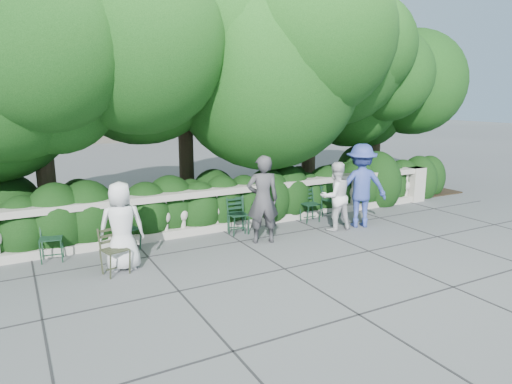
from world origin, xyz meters
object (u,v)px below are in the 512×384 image
chair_a (52,264)px  chair_b (133,252)px  chair_weathered (120,276)px  person_casual_man (335,196)px  chair_c (241,235)px  person_woman_grey (263,200)px  chair_d (237,234)px  chair_f (336,218)px  person_older_blue (361,186)px  chair_e (313,223)px  person_businessman (122,226)px

chair_a → chair_b: size_ratio=1.00×
chair_weathered → person_casual_man: person_casual_man is taller
chair_c → person_woman_grey: bearing=-70.9°
chair_d → chair_f: bearing=19.9°
chair_d → chair_weathered: bearing=-137.9°
person_older_blue → chair_b: bearing=15.7°
person_older_blue → person_woman_grey: bearing=23.1°
chair_b → chair_e: (4.42, -0.00, 0.00)m
person_casual_man → person_older_blue: 0.73m
chair_b → person_woman_grey: bearing=-36.8°
chair_d → person_casual_man: person_casual_man is taller
chair_c → chair_e: (2.02, 0.07, 0.00)m
chair_c → chair_a: bearing=-179.8°
chair_f → person_older_blue: size_ratio=0.43×
chair_a → chair_e: size_ratio=1.00×
chair_b → chair_d: bearing=-20.2°
person_older_blue → chair_d: bearing=8.2°
chair_e → chair_weathered: size_ratio=1.00×
person_casual_man → person_older_blue: person_older_blue is taller
chair_c → person_older_blue: 3.07m
chair_d → person_older_blue: (2.86, -0.80, 0.99)m
chair_e → person_older_blue: size_ratio=0.43×
chair_weathered → chair_d: bearing=8.2°
chair_b → chair_e: same height
person_businessman → chair_e: bearing=-160.8°
chair_f → person_casual_man: person_casual_man is taller
chair_f → chair_weathered: size_ratio=1.00×
chair_e → person_woman_grey: person_woman_grey is taller
chair_b → chair_e: size_ratio=1.00×
chair_weathered → person_older_blue: person_older_blue is taller
person_woman_grey → chair_d: bearing=-56.5°
chair_a → chair_c: 3.88m
chair_a → chair_e: (5.90, -0.07, 0.00)m
person_casual_man → chair_d: bearing=-14.6°
chair_c → chair_weathered: 3.10m
chair_c → person_businessman: 2.98m
person_casual_man → person_older_blue: (0.71, -0.04, 0.19)m
chair_a → person_older_blue: person_older_blue is taller
chair_a → chair_e: same height
person_woman_grey → chair_f: bearing=-145.9°
person_casual_man → person_woman_grey: bearing=5.0°
chair_c → chair_weathered: size_ratio=1.00×
chair_weathered → person_woman_grey: person_woman_grey is taller
chair_a → chair_b: bearing=6.6°
chair_a → person_casual_man: 6.10m
chair_d → chair_e: size_ratio=1.00×
chair_b → chair_weathered: (-0.50, -1.17, 0.00)m
chair_d → person_businessman: bearing=-142.7°
chair_weathered → person_casual_man: 5.11m
chair_b → chair_c: bearing=-23.2°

